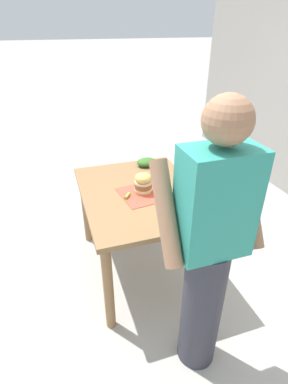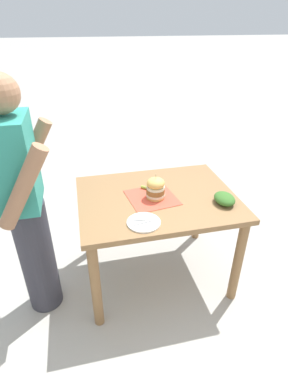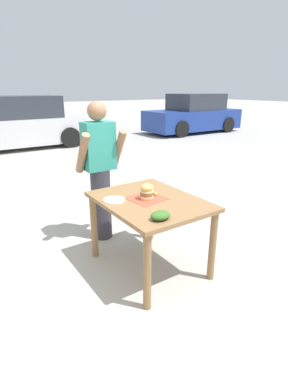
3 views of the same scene
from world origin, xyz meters
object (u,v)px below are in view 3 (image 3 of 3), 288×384
Objects in this scene: patio_table at (150,210)px; parked_car_mid_block at (21,125)px; pickle_spear at (156,194)px; diner_across_table at (100,171)px; side_plate_with_forks at (114,200)px; parked_car_far_end at (193,115)px; sandwich at (147,191)px; side_salad at (160,215)px.

patio_table is 7.89m from parked_car_mid_block.
pickle_spear is 0.04× the size of diner_across_table.
side_plate_with_forks is 0.05× the size of parked_car_far_end.
sandwich is 0.50m from side_salad.
side_plate_with_forks reaches higher than patio_table.
parked_car_mid_block reaches higher than side_plate_with_forks.
patio_table is at bearing -94.07° from parked_car_mid_block.
side_salad is 0.11× the size of diner_across_table.
sandwich reaches higher than side_salad.
parked_car_far_end reaches higher than patio_table.
pickle_spear is at bearing 26.63° from patio_table.
side_salad is (0.11, -0.62, 0.03)m from side_plate_with_forks.
patio_table is 6.46× the size of side_salad.
diner_across_table is (0.21, 0.73, 0.11)m from side_plate_with_forks.
parked_car_mid_block is 1.00× the size of parked_car_far_end.
patio_table is at bearing -135.29° from parked_car_far_end.
parked_car_mid_block is at bearing 85.93° from patio_table.
patio_table is 0.93m from diner_across_table.
patio_table is 0.28× the size of parked_car_far_end.
diner_across_table reaches higher than parked_car_far_end.
side_plate_with_forks is (-0.29, 0.15, -0.08)m from sandwich.
parked_car_far_end is at bearing 45.62° from side_salad.
parked_car_mid_block is at bearing 84.58° from diner_across_table.
parked_car_far_end reaches higher than pickle_spear.
parked_car_mid_block is (0.76, 8.31, -0.09)m from side_salad.
parked_car_far_end is (7.53, 7.41, -0.13)m from sandwich.
side_plate_with_forks is 0.05× the size of parked_car_mid_block.
parked_car_far_end is (7.39, 7.37, -0.07)m from pickle_spear.
side_salad is (-0.18, -0.46, -0.05)m from sandwich.
parked_car_far_end is at bearing 44.71° from patio_table.
parked_car_far_end reaches higher than sandwich.
side_salad is 1.35m from diner_across_table.
diner_across_table is at bearing 74.15° from side_plate_with_forks.
diner_across_table is at bearing 95.30° from sandwich.
sandwich reaches higher than patio_table.
pickle_spear is at bearing -93.23° from parked_car_mid_block.
side_salad is at bearing -114.15° from patio_table.
parked_car_mid_block is 6.96m from parked_car_far_end.
patio_table is 5.28× the size of side_plate_with_forks.
pickle_spear is 0.34× the size of side_plate_with_forks.
pickle_spear reaches higher than patio_table.
patio_table is 0.19m from pickle_spear.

